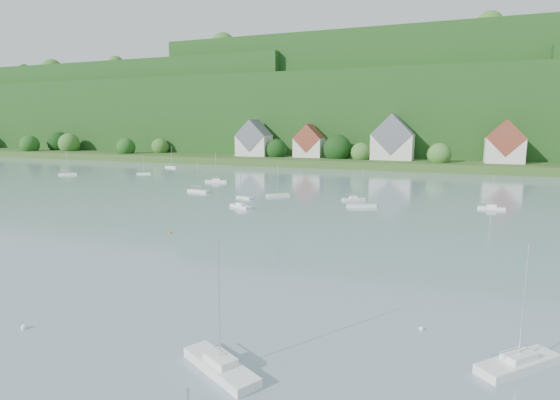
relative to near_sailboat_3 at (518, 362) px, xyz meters
name	(u,v)px	position (x,y,z in m)	size (l,w,h in m)	color
far_shore_strip	(384,161)	(-33.38, 163.33, 1.03)	(600.00, 60.00, 3.00)	#2D5520
forested_ridge	(404,113)	(-32.99, 231.90, 22.42)	(620.00, 181.22, 69.89)	#163E14
village_building_0	(254,141)	(-88.38, 150.33, 9.05)	(14.00, 10.40, 16.00)	beige
village_building_1	(309,144)	(-63.38, 152.33, 8.29)	(12.00, 9.36, 14.00)	beige
village_building_2	(393,141)	(-28.38, 151.33, 9.80)	(16.00, 11.44, 18.00)	beige
village_building_3	(505,145)	(11.62, 149.33, 8.96)	(13.00, 10.40, 15.50)	beige
near_sailboat_3	(518,362)	(0.00, 0.00, 0.00)	(5.99, 6.17, 9.07)	white
near_sailboat_4	(221,365)	(-19.27, -7.90, 0.01)	(7.05, 5.10, 9.42)	white
mooring_buoy_1	(24,329)	(-37.83, -7.99, -0.47)	(0.50, 0.50, 0.50)	white
mooring_buoy_3	(170,233)	(-45.98, 24.75, -0.47)	(0.42, 0.42, 0.42)	#F36900
mooring_buoy_4	(421,330)	(-6.76, 3.82, -0.47)	(0.39, 0.39, 0.39)	white
far_sailboat_cluster	(367,192)	(-24.67, 76.52, -0.10)	(194.56, 72.33, 8.71)	white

